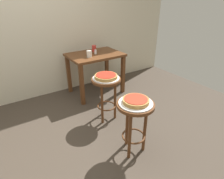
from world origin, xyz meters
TOP-DOWN VIEW (x-y plane):
  - ground_plane at (0.00, 0.00)m, footprint 6.00×6.00m
  - back_wall at (0.00, 1.65)m, footprint 6.00×0.10m
  - stool_foreground at (0.65, -0.40)m, footprint 0.40×0.40m
  - serving_plate_foreground at (0.65, -0.40)m, footprint 0.36×0.36m
  - pizza_foreground at (0.65, -0.40)m, footprint 0.28×0.28m
  - stool_middle at (0.74, 0.33)m, footprint 0.40×0.40m
  - serving_plate_middle at (0.74, 0.33)m, footprint 0.37×0.37m
  - pizza_middle at (0.74, 0.33)m, footprint 0.31×0.31m
  - dining_table at (1.04, 1.17)m, footprint 0.93×0.66m
  - cup_near_edge at (0.86, 1.05)m, footprint 0.08×0.08m
  - cup_far_edge at (1.10, 1.32)m, footprint 0.07×0.07m
  - condiment_shaker at (1.04, 1.15)m, footprint 0.04×0.04m

SIDE VIEW (x-z plane):
  - ground_plane at x=0.00m, z-range 0.00..0.00m
  - stool_foreground at x=0.65m, z-range 0.16..0.81m
  - stool_middle at x=0.74m, z-range 0.16..0.81m
  - dining_table at x=1.04m, z-range 0.24..0.99m
  - serving_plate_foreground at x=0.65m, z-range 0.65..0.66m
  - serving_plate_middle at x=0.74m, z-range 0.65..0.66m
  - pizza_foreground at x=0.65m, z-range 0.66..0.70m
  - pizza_middle at x=0.74m, z-range 0.66..0.70m
  - condiment_shaker at x=1.04m, z-range 0.74..0.82m
  - cup_near_edge at x=0.86m, z-range 0.74..0.85m
  - cup_far_edge at x=1.10m, z-range 0.74..0.85m
  - back_wall at x=0.00m, z-range 0.00..3.00m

